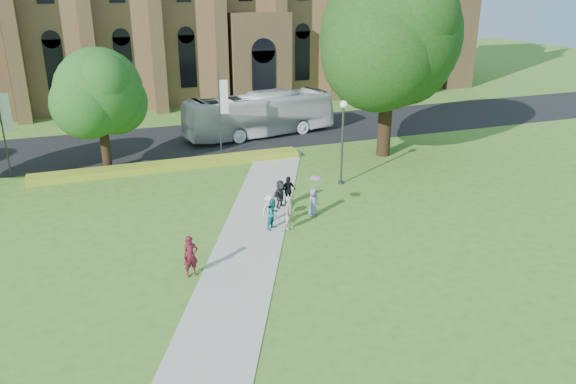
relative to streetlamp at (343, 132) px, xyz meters
name	(u,v)px	position (x,y,z in m)	size (l,w,h in m)	color
ground	(258,245)	(-7.50, -6.50, -3.30)	(160.00, 160.00, 0.00)	#3B6D20
road	(182,140)	(-7.50, 13.50, -3.29)	(160.00, 10.00, 0.02)	black
footpath	(252,236)	(-7.50, -5.50, -3.28)	(3.20, 30.00, 0.04)	#B2B2A8
flower_hedge	(171,165)	(-9.50, 6.70, -3.07)	(18.00, 1.40, 0.45)	gold
streetlamp	(343,132)	(0.00, 0.00, 0.00)	(0.44, 0.44, 5.24)	#38383D
large_tree	(390,36)	(5.50, 4.50, 5.07)	(9.60, 9.60, 13.20)	#332114
street_tree_1	(99,92)	(-13.50, 8.00, 1.93)	(5.60, 5.60, 8.05)	#332114
banner_pole_0	(221,109)	(-5.39, 8.70, 0.09)	(0.70, 0.10, 6.00)	#38383D
banner_pole_1	(4,125)	(-19.39, 8.70, 0.09)	(0.70, 0.10, 6.00)	#38383D
tour_coach	(260,115)	(-1.27, 12.75, -1.54)	(2.92, 12.48, 3.48)	white
pedestrian_0	(191,256)	(-11.05, -8.37, -2.35)	(0.66, 0.43, 1.81)	#56131F
pedestrian_1	(273,214)	(-6.19, -5.04, -2.45)	(0.78, 0.61, 1.61)	#166670
pedestrian_2	(270,209)	(-6.12, -4.25, -2.48)	(1.00, 0.58, 1.55)	silver
pedestrian_3	(288,191)	(-4.37, -2.26, -2.41)	(0.99, 0.41, 1.69)	black
pedestrian_4	(313,202)	(-3.61, -4.10, -2.50)	(0.74, 0.48, 1.52)	slate
pedestrian_5	(280,194)	(-4.88, -2.41, -2.47)	(1.45, 0.46, 1.57)	#2A2830
pedestrian_6	(289,213)	(-5.42, -5.33, -2.38)	(0.64, 0.42, 1.76)	#A6958A
parasol	(316,182)	(-3.43, -4.00, -1.44)	(0.67, 0.67, 0.58)	#C0878F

